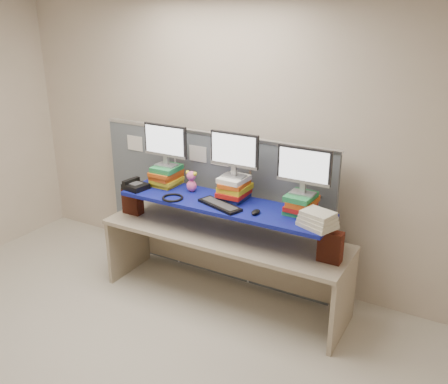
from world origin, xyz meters
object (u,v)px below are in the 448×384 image
Objects in this scene: desk_phone at (135,186)px; keyboard at (220,205)px; monitor_left at (165,143)px; monitor_right at (304,168)px; monitor_center at (234,152)px; desk at (224,246)px; blue_board at (224,204)px.

keyboard is at bearing 9.62° from desk_phone.
monitor_left is at bearing 56.74° from desk_phone.
monitor_left is 1.41m from monitor_right.
monitor_left reaches higher than desk_phone.
monitor_center is 1.01× the size of keyboard.
monitor_left reaches higher than desk.
desk_phone is (-0.96, -0.24, -0.42)m from monitor_center.
monitor_center is 0.49m from keyboard.
monitor_center is 0.66m from monitor_right.
monitor_center reaches higher than monitor_right.
monitor_right is (1.41, 0.01, -0.03)m from monitor_left.
desk_phone is at bearing -166.20° from monitor_center.
monitor_center is at bearing 72.09° from blue_board.
monitor_left is 0.75m from monitor_center.
monitor_center is at bearing 22.45° from desk_phone.
keyboard is (0.02, -0.10, 0.46)m from desk.
monitor_center reaches higher than desk.
desk_phone is at bearing -171.71° from monitor_right.
desk is 1.05m from desk_phone.
desk_phone is at bearing -172.74° from blue_board.
keyboard is at bearing -162.14° from monitor_right.
monitor_left is (-0.71, 0.11, 0.88)m from desk.
monitor_left is 0.51m from desk_phone.
monitor_left is at bearing -180.00° from monitor_center.
keyboard is (-0.02, -0.22, -0.44)m from monitor_center.
monitor_center reaches higher than desk_phone.
keyboard reaches higher than desk.
monitor_left reaches higher than blue_board.
desk is at bearing 179.46° from blue_board.
desk is at bearing -9.47° from monitor_left.
keyboard is 0.94m from desk_phone.
desk is at bearing 15.91° from desk_phone.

